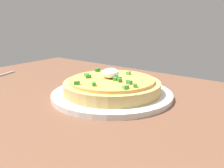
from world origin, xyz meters
TOP-DOWN VIEW (x-y plane):
  - dining_table at (0.00, 0.00)cm, footprint 95.31×64.36cm
  - plate at (-6.37, -1.86)cm, footprint 28.56×28.56cm
  - pizza at (-6.35, -1.86)cm, footprint 22.84×22.84cm
  - fork at (34.30, 3.48)cm, footprint 4.02×10.66cm

SIDE VIEW (x-z plane):
  - dining_table at x=0.00cm, z-range 0.00..2.67cm
  - fork at x=34.30cm, z-range 2.67..3.17cm
  - plate at x=-6.37cm, z-range 2.67..3.88cm
  - pizza at x=-6.35cm, z-range 2.73..8.33cm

